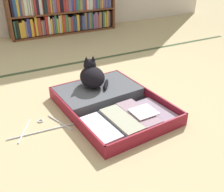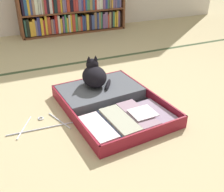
% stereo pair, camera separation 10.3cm
% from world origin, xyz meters
% --- Properties ---
extents(ground_plane, '(10.00, 10.00, 0.00)m').
position_xyz_m(ground_plane, '(0.00, 0.00, 0.00)').
color(ground_plane, tan).
extents(tatami_border, '(4.80, 0.05, 0.00)m').
position_xyz_m(tatami_border, '(0.00, 1.03, 0.00)').
color(tatami_border, '#3A4B2E').
rests_on(tatami_border, ground_plane).
extents(bookshelf, '(1.52, 0.29, 0.89)m').
position_xyz_m(bookshelf, '(0.52, 2.23, 0.43)').
color(bookshelf, brown).
rests_on(bookshelf, ground_plane).
extents(open_suitcase, '(0.72, 0.92, 0.09)m').
position_xyz_m(open_suitcase, '(0.13, 0.06, 0.04)').
color(open_suitcase, maroon).
rests_on(open_suitcase, ground_plane).
extents(black_cat, '(0.27, 0.28, 0.24)m').
position_xyz_m(black_cat, '(0.10, 0.28, 0.18)').
color(black_cat, black).
rests_on(black_cat, open_suitcase).
extents(clothes_hanger, '(0.48, 0.26, 0.01)m').
position_xyz_m(clothes_hanger, '(-0.39, 0.02, 0.01)').
color(clothes_hanger, silver).
rests_on(clothes_hanger, ground_plane).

